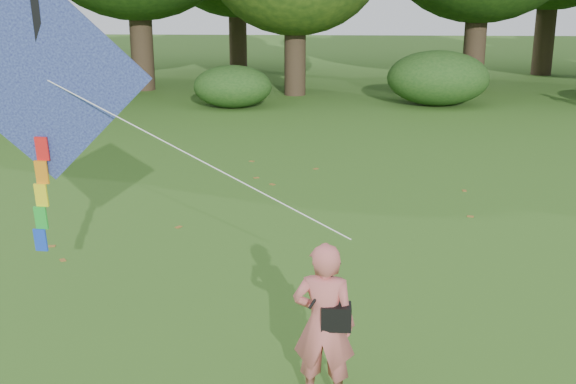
{
  "coord_description": "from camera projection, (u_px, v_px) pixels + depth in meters",
  "views": [
    {
      "loc": [
        -0.95,
        -7.15,
        4.22
      ],
      "look_at": [
        -1.39,
        2.0,
        1.5
      ],
      "focal_mm": 45.0,
      "sensor_mm": 36.0,
      "label": 1
    }
  ],
  "objects": [
    {
      "name": "ground",
      "position": [
        405.0,
        374.0,
        8.0
      ],
      "size": [
        100.0,
        100.0,
        0.0
      ],
      "primitive_type": "plane",
      "color": "#265114",
      "rests_on": "ground"
    },
    {
      "name": "man_kite_flyer",
      "position": [
        324.0,
        324.0,
        7.26
      ],
      "size": [
        0.69,
        0.5,
        1.75
      ],
      "primitive_type": "imported",
      "rotation": [
        0.0,
        0.0,
        3.01
      ],
      "color": "#C45F5C",
      "rests_on": "ground"
    },
    {
      "name": "bystander_left",
      "position": [
        41.0,
        80.0,
        25.05
      ],
      "size": [
        0.96,
        0.85,
        1.64
      ],
      "primitive_type": "imported",
      "rotation": [
        0.0,
        0.0,
        0.33
      ],
      "color": "#2C2B3A",
      "rests_on": "ground"
    },
    {
      "name": "crossbody_bag",
      "position": [
        336.0,
        316.0,
        7.19
      ],
      "size": [
        0.43,
        0.2,
        0.7
      ],
      "color": "black",
      "rests_on": "ground"
    },
    {
      "name": "flying_kite",
      "position": [
        44.0,
        83.0,
        7.46
      ],
      "size": [
        4.3,
        1.03,
        3.04
      ],
      "color": "#245A9D",
      "rests_on": "ground"
    },
    {
      "name": "shrub_band",
      "position": [
        330.0,
        81.0,
        24.65
      ],
      "size": [
        39.15,
        3.22,
        1.88
      ],
      "color": "#264919",
      "rests_on": "ground"
    },
    {
      "name": "fallen_leaves",
      "position": [
        301.0,
        200.0,
        14.31
      ],
      "size": [
        10.05,
        6.59,
        0.01
      ],
      "color": "brown",
      "rests_on": "ground"
    }
  ]
}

